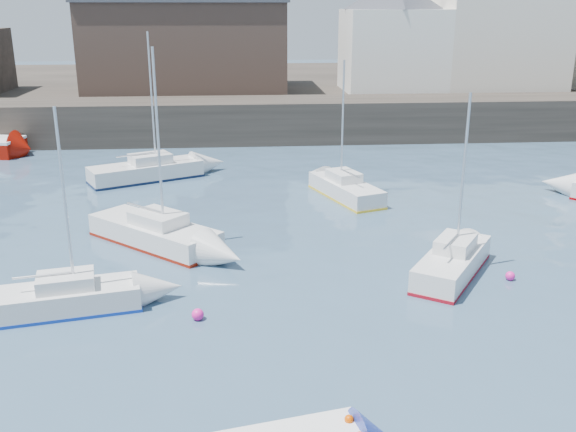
{
  "coord_description": "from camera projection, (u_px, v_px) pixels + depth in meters",
  "views": [
    {
      "loc": [
        -1.92,
        -12.43,
        9.53
      ],
      "look_at": [
        0.0,
        12.0,
        1.5
      ],
      "focal_mm": 40.0,
      "sensor_mm": 36.0,
      "label": 1
    }
  ],
  "objects": [
    {
      "name": "quay_wall",
      "position": [
        264.0,
        120.0,
        47.57
      ],
      "size": [
        90.0,
        5.0,
        3.0
      ],
      "primitive_type": "cube",
      "color": "#28231E",
      "rests_on": "ground"
    },
    {
      "name": "land_strip",
      "position": [
        256.0,
        91.0,
        64.66
      ],
      "size": [
        90.0,
        32.0,
        2.8
      ],
      "primitive_type": "cube",
      "color": "#28231E",
      "rests_on": "ground"
    },
    {
      "name": "bldg_east_a",
      "position": [
        499.0,
        15.0,
        53.42
      ],
      "size": [
        13.36,
        13.36,
        11.8
      ],
      "color": "beige",
      "rests_on": "land_strip"
    },
    {
      "name": "bldg_east_d",
      "position": [
        393.0,
        34.0,
        52.72
      ],
      "size": [
        11.14,
        11.14,
        8.95
      ],
      "color": "white",
      "rests_on": "land_strip"
    },
    {
      "name": "warehouse",
      "position": [
        187.0,
        43.0,
        53.11
      ],
      "size": [
        16.4,
        10.4,
        7.6
      ],
      "color": "#3D2D26",
      "rests_on": "land_strip"
    },
    {
      "name": "sailboat_a",
      "position": [
        60.0,
        298.0,
        20.88
      ],
      "size": [
        5.38,
        2.68,
        6.7
      ],
      "color": "silver",
      "rests_on": "ground"
    },
    {
      "name": "sailboat_b",
      "position": [
        155.0,
        232.0,
        26.83
      ],
      "size": [
        6.0,
        5.71,
        8.09
      ],
      "color": "silver",
      "rests_on": "ground"
    },
    {
      "name": "sailboat_c",
      "position": [
        453.0,
        262.0,
        23.77
      ],
      "size": [
        4.2,
        5.11,
        6.68
      ],
      "color": "silver",
      "rests_on": "ground"
    },
    {
      "name": "sailboat_f",
      "position": [
        345.0,
        188.0,
        33.41
      ],
      "size": [
        3.43,
        5.65,
        7.0
      ],
      "color": "silver",
      "rests_on": "ground"
    },
    {
      "name": "sailboat_h",
      "position": [
        146.0,
        171.0,
        36.86
      ],
      "size": [
        6.64,
        4.69,
        8.23
      ],
      "color": "silver",
      "rests_on": "ground"
    },
    {
      "name": "buoy_near",
      "position": [
        198.0,
        319.0,
        20.49
      ],
      "size": [
        0.39,
        0.39,
        0.39
      ],
      "primitive_type": "sphere",
      "color": "#FA1E99",
      "rests_on": "ground"
    },
    {
      "name": "buoy_mid",
      "position": [
        510.0,
        280.0,
        23.46
      ],
      "size": [
        0.34,
        0.34,
        0.34
      ],
      "primitive_type": "sphere",
      "color": "#FA1E99",
      "rests_on": "ground"
    },
    {
      "name": "buoy_far",
      "position": [
        182.0,
        232.0,
        28.37
      ],
      "size": [
        0.41,
        0.41,
        0.41
      ],
      "primitive_type": "sphere",
      "color": "#FA1E99",
      "rests_on": "ground"
    }
  ]
}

